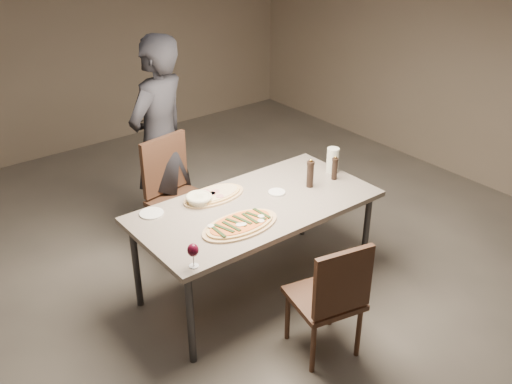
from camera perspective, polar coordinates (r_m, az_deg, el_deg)
room at (r=3.88m, az=0.00°, el=7.20°), size 7.00×7.00×7.00m
dining_table at (r=4.18m, az=0.00°, el=-1.90°), size 1.80×0.90×0.75m
zucchini_pizza at (r=3.87m, az=-1.58°, el=-3.25°), size 0.58×0.32×0.05m
ham_pizza at (r=4.25m, az=-4.24°, el=-0.31°), size 0.50×0.28×0.04m
bread_basket at (r=4.16m, az=-5.71°, el=-0.66°), size 0.19×0.19×0.07m
oil_dish at (r=4.30m, az=2.09°, el=-0.04°), size 0.13×0.13×0.01m
pepper_mill_left at (r=4.37m, az=5.45°, el=1.83°), size 0.06×0.06×0.23m
pepper_mill_right at (r=4.52m, az=7.87°, el=2.36°), size 0.05×0.05×0.20m
carafe at (r=4.63m, az=7.67°, el=3.18°), size 0.10×0.10×0.21m
wine_glass at (r=3.45m, az=-6.32°, el=-5.88°), size 0.07×0.07×0.16m
side_plate at (r=4.09m, az=-10.40°, el=-2.12°), size 0.17×0.17×0.01m
chair_near at (r=3.71m, az=7.59°, el=-10.16°), size 0.50×0.50×0.89m
chair_far at (r=4.82m, az=-8.08°, el=0.27°), size 0.54×0.54×1.00m
diner at (r=4.90m, az=-9.59°, el=5.06°), size 0.77×0.65×1.80m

